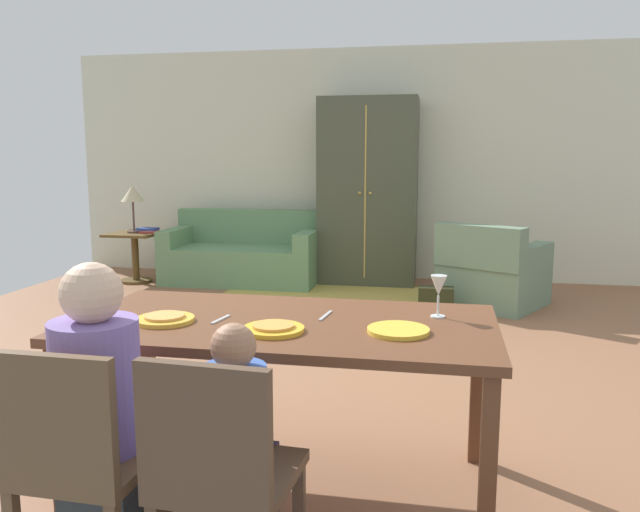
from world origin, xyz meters
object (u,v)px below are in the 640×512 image
Objects in this scene: armchair at (492,274)px; armoire at (368,192)px; side_table at (135,250)px; wine_glass at (439,287)px; person_man at (105,427)px; handbag at (436,301)px; plate_near_man at (165,320)px; book_upper at (148,229)px; book_lower at (151,232)px; person_child at (239,462)px; couch at (243,256)px; dining_chair_child at (220,470)px; plate_near_woman at (398,330)px; plate_near_child at (273,329)px; table_lamp at (133,195)px; dining_table at (284,336)px; dining_chair_man at (77,456)px.

armoire reaches higher than armchair.
wine_glass is at bearing -48.80° from side_table.
handbag is at bearing 73.97° from person_man.
plate_near_man is 4.81m from book_upper.
handbag is (3.24, -0.89, -0.46)m from book_lower.
person_child is 5.30m from couch.
armchair is at bearing -6.57° from book_lower.
armchair is at bearing 66.75° from plate_near_man.
dining_chair_child reaches higher than couch.
person_child is 5.57m from side_table.
plate_near_woman reaches higher than side_table.
plate_near_man is at bearing 173.09° from plate_near_child.
side_table is 0.29m from book_upper.
plate_near_woman is at bearing -51.98° from side_table.
table_lamp is at bearing -90.00° from side_table.
handbag is at bearing 81.21° from dining_chair_child.
handbag is (0.62, 3.43, -0.64)m from plate_near_child.
person_man is 4.65m from armchair.
book_lower is (-2.62, 4.14, -0.09)m from dining_table.
wine_glass is 0.32× the size of side_table.
dining_chair_man is 4.23m from handbag.
book_upper is at bearing 172.98° from armchair.
person_man is 0.52m from dining_chair_child.
plate_near_man is 0.21× the size of armchair.
wine_glass is 0.85× the size of book_lower.
dining_table is 3.35m from handbag.
wine_glass reaches higher than dining_table.
couch is at bearing 11.90° from side_table.
handbag is (-0.52, -0.45, -0.19)m from armchair.
book_lower is (0.21, -0.01, -0.41)m from table_lamp.
table_lamp is 2.45× the size of book_upper.
dining_table is 3.33× the size of table_lamp.
book_lower is (-2.12, 4.95, 0.10)m from dining_chair_man.
plate_near_woman is 5.40m from table_lamp.
dining_chair_man is 1.00× the size of dining_chair_child.
person_child is at bearing -104.75° from armchair.
person_man reaches higher than person_child.
plate_near_child is 0.27× the size of person_child.
armoire is at bearing 12.05° from book_lower.
table_lamp reaches higher than person_child.
couch is 2.51m from handbag.
wine_glass is 3.60m from armchair.
plate_near_man is at bearing -178.84° from plate_near_woman.
person_man reaches higher than wine_glass.
dining_chair_man is 1.50× the size of side_table.
person_man reaches higher than book_upper.
plate_near_child is 5.11m from book_upper.
armoire is (-1.33, 0.95, 0.73)m from armchair.
person_man is 3.47× the size of handbag.
plate_near_woman is (0.50, -0.10, 0.08)m from dining_table.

